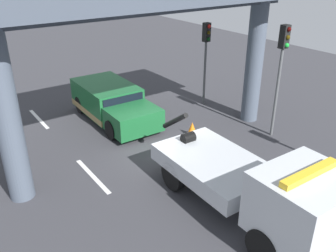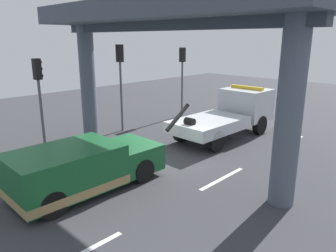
{
  "view_description": "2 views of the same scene",
  "coord_description": "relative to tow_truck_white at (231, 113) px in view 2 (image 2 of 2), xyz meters",
  "views": [
    {
      "loc": [
        10.29,
        -6.97,
        7.04
      ],
      "look_at": [
        1.25,
        -0.53,
        1.78
      ],
      "focal_mm": 38.62,
      "sensor_mm": 36.0,
      "label": 1
    },
    {
      "loc": [
        -9.19,
        -8.93,
        4.94
      ],
      "look_at": [
        -0.73,
        -0.85,
        1.75
      ],
      "focal_mm": 34.3,
      "sensor_mm": 36.0,
      "label": 2
    }
  ],
  "objects": [
    {
      "name": "overpass_structure",
      "position": [
        -5.19,
        0.01,
        4.25
      ],
      "size": [
        3.6,
        12.46,
        6.35
      ],
      "color": "#4C5666",
      "rests_on": "ground"
    },
    {
      "name": "traffic_light_far",
      "position": [
        -3.44,
        4.79,
        2.18
      ],
      "size": [
        0.39,
        0.32,
        4.66
      ],
      "color": "#515456",
      "rests_on": "ground"
    },
    {
      "name": "lane_stripe_mid",
      "position": [
        -4.95,
        -2.89,
        -1.2
      ],
      "size": [
        2.6,
        0.16,
        0.01
      ],
      "primitive_type": "cube",
      "color": "silver",
      "rests_on": "ground"
    },
    {
      "name": "tow_truck_white",
      "position": [
        0.0,
        0.0,
        0.0
      ],
      "size": [
        7.27,
        2.52,
        2.46
      ],
      "color": "silver",
      "rests_on": "ground"
    },
    {
      "name": "lane_stripe_east",
      "position": [
        1.05,
        -2.89,
        -1.2
      ],
      "size": [
        2.6,
        0.16,
        0.01
      ],
      "primitive_type": "cube",
      "color": "silver",
      "rests_on": "ground"
    },
    {
      "name": "towed_van_green",
      "position": [
        -8.96,
        0.02,
        -0.42
      ],
      "size": [
        5.24,
        2.3,
        1.58
      ],
      "color": "#195B2D",
      "rests_on": "ground"
    },
    {
      "name": "ground_plane",
      "position": [
        -4.95,
        0.01,
        -1.25
      ],
      "size": [
        60.0,
        40.0,
        0.1
      ],
      "primitive_type": "cube",
      "color": "#38383D"
    },
    {
      "name": "traffic_light_near",
      "position": [
        -7.94,
        4.79,
        1.82
      ],
      "size": [
        0.39,
        0.32,
        4.13
      ],
      "color": "#515456",
      "rests_on": "ground"
    },
    {
      "name": "traffic_cone_orange",
      "position": [
        -5.37,
        1.94,
        -0.9
      ],
      "size": [
        0.53,
        0.53,
        0.63
      ],
      "color": "orange",
      "rests_on": "ground"
    },
    {
      "name": "traffic_light_mid",
      "position": [
        1.56,
        4.79,
        2.01
      ],
      "size": [
        0.39,
        0.32,
        4.41
      ],
      "color": "#515456",
      "rests_on": "ground"
    }
  ]
}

